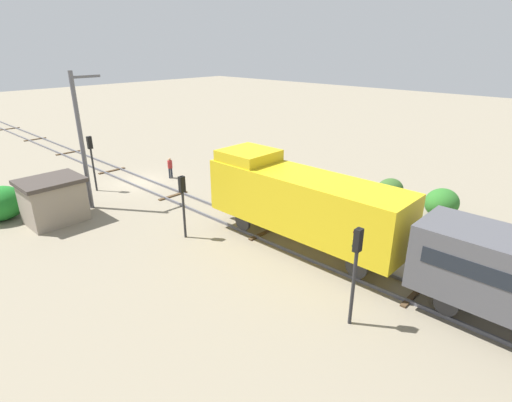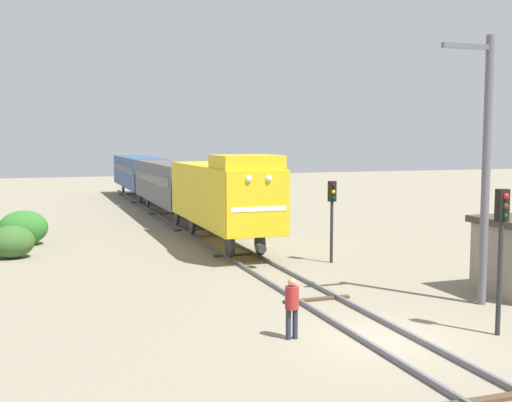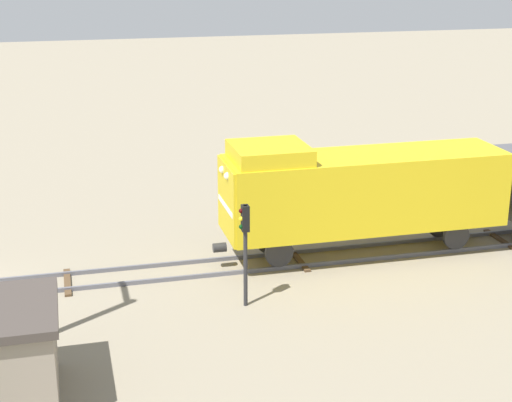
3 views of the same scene
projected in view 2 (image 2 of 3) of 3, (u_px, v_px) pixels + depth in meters
The scene contains 12 objects.
ground_plane at pixel (384, 339), 17.63m from camera, with size 159.94×159.94×0.00m, color gray.
railway_track at pixel (384, 336), 17.63m from camera, with size 2.40×106.63×0.16m.
locomotive at pixel (224, 193), 32.21m from camera, with size 2.90×11.60×4.60m.
passenger_car_leading at pixel (170, 181), 44.78m from camera, with size 2.84×14.00×3.66m.
passenger_car_trailing at pixel (138, 171), 58.51m from camera, with size 2.84×14.00×3.66m.
traffic_signal_near at pixel (501, 234), 17.70m from camera, with size 0.32×0.34×4.11m.
traffic_signal_mid at pixel (332, 206), 28.23m from camera, with size 0.32×0.34×3.63m.
traffic_signal_far at pixel (256, 183), 38.39m from camera, with size 0.32×0.34×4.11m.
worker_near_track at pixel (292, 304), 17.53m from camera, with size 0.38×0.38×1.70m.
catenary_mast at pixel (485, 165), 20.88m from camera, with size 1.94×0.28×8.80m.
bush_near at pixel (11, 242), 29.43m from camera, with size 2.10×1.72×1.52m, color #345B26.
bush_mid at pixel (23, 228), 33.04m from camera, with size 2.47×2.02×1.80m, color #2B6C26.
Camera 2 is at (-8.93, -15.09, 5.49)m, focal length 45.00 mm.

